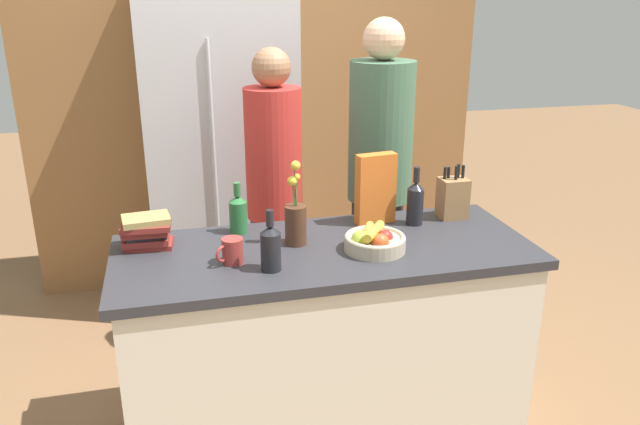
{
  "coord_description": "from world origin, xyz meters",
  "views": [
    {
      "loc": [
        -0.58,
        -2.26,
        1.88
      ],
      "look_at": [
        0.0,
        0.09,
        1.01
      ],
      "focal_mm": 35.0,
      "sensor_mm": 36.0,
      "label": 1
    }
  ],
  "objects_px": {
    "knife_block": "(453,197)",
    "bottle_wine": "(415,202)",
    "book_stack": "(146,231)",
    "cereal_box": "(376,189)",
    "bottle_oil": "(271,247)",
    "person_in_blue": "(380,171)",
    "bottle_vinegar": "(238,213)",
    "flower_vase": "(296,220)",
    "coffee_mug": "(232,251)",
    "fruit_bowl": "(374,241)",
    "refrigerator": "(221,147)",
    "person_at_sink": "(274,189)"
  },
  "relations": [
    {
      "from": "fruit_bowl",
      "to": "bottle_vinegar",
      "type": "xyz_separation_m",
      "value": [
        -0.5,
        0.33,
        0.05
      ]
    },
    {
      "from": "coffee_mug",
      "to": "book_stack",
      "type": "relative_size",
      "value": 0.55
    },
    {
      "from": "knife_block",
      "to": "coffee_mug",
      "type": "bearing_deg",
      "value": -165.27
    },
    {
      "from": "person_at_sink",
      "to": "book_stack",
      "type": "bearing_deg",
      "value": -150.14
    },
    {
      "from": "flower_vase",
      "to": "person_at_sink",
      "type": "height_order",
      "value": "person_at_sink"
    },
    {
      "from": "fruit_bowl",
      "to": "bottle_vinegar",
      "type": "bearing_deg",
      "value": 146.82
    },
    {
      "from": "book_stack",
      "to": "knife_block",
      "type": "bearing_deg",
      "value": 1.55
    },
    {
      "from": "refrigerator",
      "to": "person_at_sink",
      "type": "xyz_separation_m",
      "value": [
        0.2,
        -0.68,
        -0.07
      ]
    },
    {
      "from": "flower_vase",
      "to": "bottle_wine",
      "type": "bearing_deg",
      "value": 10.11
    },
    {
      "from": "bottle_oil",
      "to": "bottle_vinegar",
      "type": "relative_size",
      "value": 1.06
    },
    {
      "from": "fruit_bowl",
      "to": "bottle_oil",
      "type": "height_order",
      "value": "bottle_oil"
    },
    {
      "from": "coffee_mug",
      "to": "bottle_oil",
      "type": "height_order",
      "value": "bottle_oil"
    },
    {
      "from": "refrigerator",
      "to": "coffee_mug",
      "type": "xyz_separation_m",
      "value": [
        -0.1,
        -1.46,
        -0.06
      ]
    },
    {
      "from": "refrigerator",
      "to": "bottle_wine",
      "type": "xyz_separation_m",
      "value": [
        0.74,
        -1.23,
        -0.0
      ]
    },
    {
      "from": "flower_vase",
      "to": "bottle_oil",
      "type": "bearing_deg",
      "value": -121.93
    },
    {
      "from": "flower_vase",
      "to": "person_in_blue",
      "type": "height_order",
      "value": "person_in_blue"
    },
    {
      "from": "fruit_bowl",
      "to": "coffee_mug",
      "type": "height_order",
      "value": "fruit_bowl"
    },
    {
      "from": "cereal_box",
      "to": "bottle_oil",
      "type": "bearing_deg",
      "value": -144.23
    },
    {
      "from": "knife_block",
      "to": "cereal_box",
      "type": "height_order",
      "value": "cereal_box"
    },
    {
      "from": "refrigerator",
      "to": "bottle_oil",
      "type": "distance_m",
      "value": 1.56
    },
    {
      "from": "knife_block",
      "to": "bottle_wine",
      "type": "xyz_separation_m",
      "value": [
        -0.2,
        -0.04,
        0.01
      ]
    },
    {
      "from": "book_stack",
      "to": "bottle_wine",
      "type": "distance_m",
      "value": 1.15
    },
    {
      "from": "fruit_bowl",
      "to": "bottle_wine",
      "type": "bearing_deg",
      "value": 42.41
    },
    {
      "from": "knife_block",
      "to": "bottle_oil",
      "type": "xyz_separation_m",
      "value": [
        -0.9,
        -0.37,
        -0.0
      ]
    },
    {
      "from": "bottle_vinegar",
      "to": "person_in_blue",
      "type": "height_order",
      "value": "person_in_blue"
    },
    {
      "from": "flower_vase",
      "to": "person_in_blue",
      "type": "xyz_separation_m",
      "value": [
        0.57,
        0.61,
        -0.0
      ]
    },
    {
      "from": "flower_vase",
      "to": "bottle_wine",
      "type": "height_order",
      "value": "flower_vase"
    },
    {
      "from": "refrigerator",
      "to": "fruit_bowl",
      "type": "bearing_deg",
      "value": -72.33
    },
    {
      "from": "person_at_sink",
      "to": "coffee_mug",
      "type": "bearing_deg",
      "value": -122.45
    },
    {
      "from": "cereal_box",
      "to": "flower_vase",
      "type": "bearing_deg",
      "value": -157.93
    },
    {
      "from": "refrigerator",
      "to": "fruit_bowl",
      "type": "distance_m",
      "value": 1.55
    },
    {
      "from": "flower_vase",
      "to": "coffee_mug",
      "type": "height_order",
      "value": "flower_vase"
    },
    {
      "from": "flower_vase",
      "to": "cereal_box",
      "type": "bearing_deg",
      "value": 22.07
    },
    {
      "from": "coffee_mug",
      "to": "person_in_blue",
      "type": "height_order",
      "value": "person_in_blue"
    },
    {
      "from": "person_in_blue",
      "to": "bottle_vinegar",
      "type": "bearing_deg",
      "value": -124.42
    },
    {
      "from": "fruit_bowl",
      "to": "flower_vase",
      "type": "xyz_separation_m",
      "value": [
        -0.29,
        0.15,
        0.06
      ]
    },
    {
      "from": "knife_block",
      "to": "coffee_mug",
      "type": "xyz_separation_m",
      "value": [
        -1.03,
        -0.27,
        -0.05
      ]
    },
    {
      "from": "flower_vase",
      "to": "bottle_oil",
      "type": "xyz_separation_m",
      "value": [
        -0.14,
        -0.23,
        -0.01
      ]
    },
    {
      "from": "bottle_oil",
      "to": "person_at_sink",
      "type": "height_order",
      "value": "person_at_sink"
    },
    {
      "from": "refrigerator",
      "to": "cereal_box",
      "type": "bearing_deg",
      "value": -63.84
    },
    {
      "from": "book_stack",
      "to": "fruit_bowl",
      "type": "bearing_deg",
      "value": -15.89
    },
    {
      "from": "knife_block",
      "to": "flower_vase",
      "type": "distance_m",
      "value": 0.77
    },
    {
      "from": "flower_vase",
      "to": "bottle_oil",
      "type": "height_order",
      "value": "flower_vase"
    },
    {
      "from": "refrigerator",
      "to": "flower_vase",
      "type": "xyz_separation_m",
      "value": [
        0.18,
        -1.33,
        0.0
      ]
    },
    {
      "from": "knife_block",
      "to": "bottle_wine",
      "type": "relative_size",
      "value": 0.94
    },
    {
      "from": "fruit_bowl",
      "to": "person_in_blue",
      "type": "bearing_deg",
      "value": 69.77
    },
    {
      "from": "refrigerator",
      "to": "book_stack",
      "type": "relative_size",
      "value": 9.76
    },
    {
      "from": "refrigerator",
      "to": "cereal_box",
      "type": "distance_m",
      "value": 1.3
    },
    {
      "from": "coffee_mug",
      "to": "flower_vase",
      "type": "bearing_deg",
      "value": 25.43
    },
    {
      "from": "coffee_mug",
      "to": "book_stack",
      "type": "bearing_deg",
      "value": 143.42
    }
  ]
}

